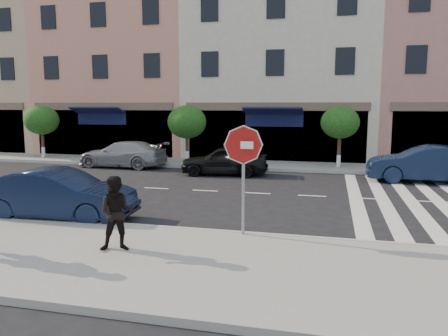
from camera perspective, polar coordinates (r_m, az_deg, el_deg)
ground at (r=12.39m, az=1.25°, el=-6.92°), size 120.00×120.00×0.00m
sidewalk_near at (r=8.92m, az=-4.14°, el=-12.58°), size 60.00×4.50×0.15m
sidewalk_far at (r=23.04m, az=7.22°, el=0.29°), size 60.00×3.00×0.15m
building_west_mid at (r=31.95m, az=-11.87°, el=14.84°), size 10.00×9.00×14.00m
building_centre at (r=28.93m, az=7.83°, el=12.66°), size 11.00×9.00×11.00m
street_tree_wa at (r=27.95m, az=-22.73°, el=5.76°), size 2.00×2.00×3.05m
street_tree_wb at (r=23.74m, az=-4.87°, el=5.97°), size 2.10×2.10×3.06m
street_tree_c at (r=22.49m, az=14.92°, el=5.72°), size 1.90×1.90×3.04m
stop_sign at (r=10.27m, az=2.54°, el=1.58°), size 0.93×0.12×2.63m
walker at (r=9.59m, az=-13.78°, el=-5.79°), size 0.96×0.87×1.61m
car_near_mid at (r=13.27m, az=-20.80°, el=-3.26°), size 4.44×1.76×1.44m
car_far_left at (r=23.46m, az=-13.12°, el=1.77°), size 4.78×2.13×1.36m
car_far_mid at (r=20.29m, az=0.06°, el=1.02°), size 4.17×2.03×1.37m
car_far_right at (r=20.16m, az=24.87°, el=0.47°), size 4.78×1.78×1.56m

